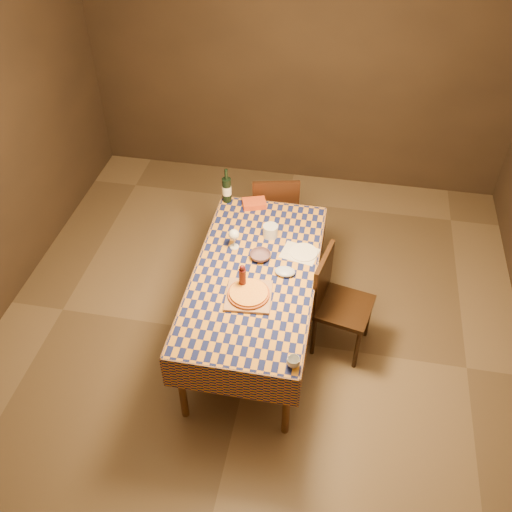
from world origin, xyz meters
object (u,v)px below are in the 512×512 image
pizza (249,293)px  bowl (260,256)px  chair_right (335,298)px  dining_table (255,280)px  cutting_board (249,296)px  white_plate (304,252)px  chair_far (274,211)px  wine_bottle (227,189)px

pizza → bowl: same height
chair_right → bowl: bearing=172.0°
dining_table → bowl: bearing=85.9°
bowl → chair_right: 0.68m
cutting_board → bowl: 0.42m
dining_table → white_plate: bearing=40.9°
dining_table → white_plate: white_plate is taller
bowl → cutting_board: bearing=-91.4°
cutting_board → white_plate: bearing=58.4°
pizza → white_plate: (0.34, 0.55, -0.03)m
cutting_board → dining_table: bearing=90.5°
bowl → chair_far: size_ratio=0.18×
cutting_board → pizza: 0.03m
cutting_board → bowl: (0.01, 0.42, 0.02)m
dining_table → pizza: pizza is taller
cutting_board → bowl: bowl is taller
wine_bottle → dining_table: bearing=-64.5°
chair_far → chair_right: size_ratio=1.00×
wine_bottle → white_plate: (0.75, -0.57, -0.12)m
bowl → wine_bottle: size_ratio=0.50×
pizza → bowl: 0.42m
wine_bottle → chair_right: 1.35m
wine_bottle → white_plate: 0.94m
bowl → wine_bottle: 0.81m
dining_table → chair_right: (0.63, 0.08, -0.17)m
pizza → white_plate: 0.64m
wine_bottle → chair_far: 0.59m
dining_table → white_plate: 0.46m
pizza → wine_bottle: (-0.41, 1.11, 0.09)m
dining_table → white_plate: size_ratio=8.32×
chair_far → chair_right: same height
cutting_board → chair_right: (0.63, 0.34, -0.26)m
cutting_board → chair_far: chair_far is taller
bowl → chair_far: (-0.03, 0.94, -0.27)m
dining_table → pizza: (0.00, -0.25, 0.11)m
dining_table → chair_right: chair_right is taller
pizza → chair_right: 0.77m
dining_table → chair_right: 0.66m
dining_table → chair_far: 1.12m
dining_table → cutting_board: size_ratio=5.59×
dining_table → cutting_board: cutting_board is taller
cutting_board → chair_far: 1.39m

